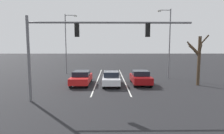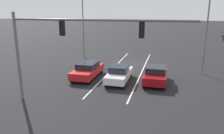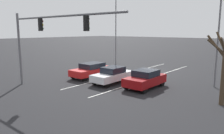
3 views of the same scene
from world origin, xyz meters
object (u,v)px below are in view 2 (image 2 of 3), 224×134
object	(u,v)px
traffic_signal_gantry	(65,38)
street_lamp_left_shoulder	(206,24)
car_red_rightlane_front	(88,70)
street_lamp_right_shoulder	(84,19)
car_maroon_leftlane_front	(155,75)
car_white_midlane_front	(119,74)

from	to	relation	value
traffic_signal_gantry	street_lamp_left_shoulder	bearing A→B (deg)	-134.33
car_red_rightlane_front	street_lamp_right_shoulder	distance (m)	10.27
car_maroon_leftlane_front	traffic_signal_gantry	xyz separation A→B (m)	(5.57, 6.11, 3.87)
traffic_signal_gantry	street_lamp_left_shoulder	world-z (taller)	street_lamp_left_shoulder
traffic_signal_gantry	street_lamp_right_shoulder	size ratio (longest dim) A/B	1.30
car_maroon_leftlane_front	street_lamp_left_shoulder	bearing A→B (deg)	-137.07
car_red_rightlane_front	traffic_signal_gantry	world-z (taller)	traffic_signal_gantry
car_white_midlane_front	traffic_signal_gantry	distance (m)	7.29
street_lamp_left_shoulder	traffic_signal_gantry	bearing A→B (deg)	45.67
car_maroon_leftlane_front	traffic_signal_gantry	world-z (taller)	traffic_signal_gantry
car_maroon_leftlane_front	car_red_rightlane_front	xyz separation A→B (m)	(6.50, -0.07, -0.01)
street_lamp_right_shoulder	street_lamp_left_shoulder	size ratio (longest dim) A/B	1.02
car_white_midlane_front	street_lamp_left_shoulder	distance (m)	9.75
car_red_rightlane_front	street_lamp_right_shoulder	size ratio (longest dim) A/B	0.50
street_lamp_right_shoulder	street_lamp_left_shoulder	world-z (taller)	street_lamp_right_shoulder
car_white_midlane_front	traffic_signal_gantry	size ratio (longest dim) A/B	0.37
car_white_midlane_front	car_red_rightlane_front	xyz separation A→B (m)	(3.27, -0.47, 0.01)
car_white_midlane_front	car_maroon_leftlane_front	bearing A→B (deg)	-172.99
car_red_rightlane_front	car_white_midlane_front	bearing A→B (deg)	171.82
traffic_signal_gantry	street_lamp_right_shoulder	distance (m)	15.39
street_lamp_right_shoulder	street_lamp_left_shoulder	bearing A→B (deg)	162.26
car_maroon_leftlane_front	car_red_rightlane_front	bearing A→B (deg)	-0.64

